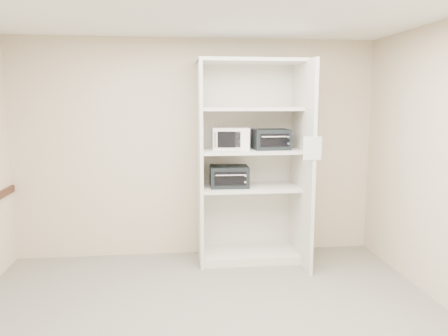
{
  "coord_description": "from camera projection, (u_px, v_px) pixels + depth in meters",
  "views": [
    {
      "loc": [
        -0.27,
        -3.44,
        1.94
      ],
      "look_at": [
        0.27,
        1.37,
        1.2
      ],
      "focal_mm": 35.0,
      "sensor_mm": 36.0,
      "label": 1
    }
  ],
  "objects": [
    {
      "name": "floor",
      "position": [
        211.0,
        332.0,
        3.7
      ],
      "size": [
        4.5,
        4.0,
        0.01
      ],
      "primitive_type": "cube",
      "color": "slate",
      "rests_on": "ground"
    },
    {
      "name": "ceiling",
      "position": [
        209.0,
        0.0,
        3.29
      ],
      "size": [
        4.5,
        4.0,
        0.01
      ],
      "primitive_type": "cube",
      "color": "white"
    },
    {
      "name": "wall_back",
      "position": [
        197.0,
        149.0,
        5.46
      ],
      "size": [
        4.5,
        0.02,
        2.7
      ],
      "primitive_type": "cube",
      "color": "beige",
      "rests_on": "ground"
    },
    {
      "name": "wall_front",
      "position": [
        255.0,
        272.0,
        1.53
      ],
      "size": [
        4.5,
        0.02,
        2.7
      ],
      "primitive_type": "cube",
      "color": "beige",
      "rests_on": "ground"
    },
    {
      "name": "shelving_unit",
      "position": [
        253.0,
        169.0,
        5.28
      ],
      "size": [
        1.24,
        0.92,
        2.42
      ],
      "color": "silver",
      "rests_on": "floor"
    },
    {
      "name": "microwave",
      "position": [
        231.0,
        138.0,
        5.23
      ],
      "size": [
        0.46,
        0.37,
        0.26
      ],
      "primitive_type": "cube",
      "rotation": [
        0.0,
        0.0,
        -0.11
      ],
      "color": "white",
      "rests_on": "shelving_unit"
    },
    {
      "name": "toaster_oven_upper",
      "position": [
        271.0,
        139.0,
        5.19
      ],
      "size": [
        0.43,
        0.34,
        0.24
      ],
      "primitive_type": "cube",
      "rotation": [
        0.0,
        0.0,
        0.06
      ],
      "color": "black",
      "rests_on": "shelving_unit"
    },
    {
      "name": "toaster_oven_lower",
      "position": [
        229.0,
        176.0,
        5.24
      ],
      "size": [
        0.46,
        0.36,
        0.25
      ],
      "primitive_type": "cube",
      "rotation": [
        0.0,
        0.0,
        -0.03
      ],
      "color": "black",
      "rests_on": "shelving_unit"
    },
    {
      "name": "paper_sign",
      "position": [
        312.0,
        148.0,
        4.67
      ],
      "size": [
        0.19,
        0.02,
        0.25
      ],
      "primitive_type": "cube",
      "rotation": [
        0.0,
        0.0,
        -0.06
      ],
      "color": "white",
      "rests_on": "shelving_unit"
    }
  ]
}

